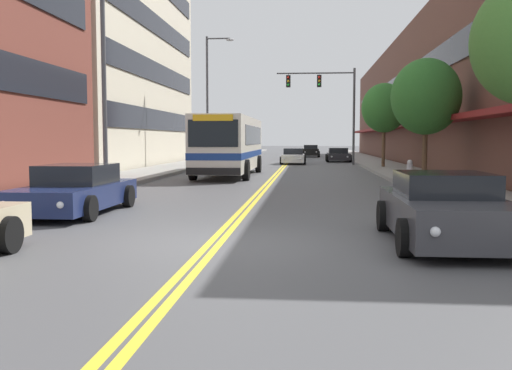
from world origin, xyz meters
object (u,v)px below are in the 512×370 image
at_px(car_charcoal_parked_right_mid, 338,155).
at_px(car_white_moving_lead, 293,157).
at_px(street_lamp_left_near, 110,54).
at_px(fire_hydrant, 410,171).
at_px(car_black_moving_second, 311,151).
at_px(street_tree_right_far, 384,108).
at_px(street_lamp_left_far, 210,92).
at_px(car_dark_grey_parked_right_foreground, 445,210).
at_px(traffic_signal_mast, 329,97).
at_px(city_bus, 230,143).
at_px(street_tree_right_mid, 426,97).
at_px(car_navy_parked_left_mid, 76,191).

height_order(car_charcoal_parked_right_mid, car_white_moving_lead, car_white_moving_lead).
relative_size(street_lamp_left_near, fire_hydrant, 8.92).
bearing_deg(car_black_moving_second, street_tree_right_far, -79.82).
height_order(car_white_moving_lead, street_lamp_left_far, street_lamp_left_far).
xyz_separation_m(car_dark_grey_parked_right_foreground, fire_hydrant, (1.64, 13.22, 0.01)).
xyz_separation_m(car_black_moving_second, traffic_signal_mast, (1.26, -19.45, 4.57)).
height_order(city_bus, car_white_moving_lead, city_bus).
xyz_separation_m(traffic_signal_mast, street_tree_right_mid, (3.66, -18.09, -1.37)).
height_order(street_lamp_left_far, fire_hydrant, street_lamp_left_far).
xyz_separation_m(traffic_signal_mast, fire_hydrant, (2.66, -20.12, -4.57)).
relative_size(car_dark_grey_parked_right_foreground, car_charcoal_parked_right_mid, 1.00).
bearing_deg(fire_hydrant, car_white_moving_lead, 104.27).
height_order(city_bus, street_lamp_left_near, street_lamp_left_near).
height_order(car_navy_parked_left_mid, traffic_signal_mast, traffic_signal_mast).
relative_size(city_bus, fire_hydrant, 11.80).
xyz_separation_m(car_charcoal_parked_right_mid, car_black_moving_second, (-2.34, 13.38, 0.06)).
xyz_separation_m(car_navy_parked_left_mid, car_charcoal_parked_right_mid, (8.74, 35.83, -0.03)).
relative_size(car_black_moving_second, fire_hydrant, 4.80).
relative_size(car_dark_grey_parked_right_foreground, fire_hydrant, 4.85).
bearing_deg(car_charcoal_parked_right_mid, street_tree_right_far, -79.55).
distance_m(car_dark_grey_parked_right_foreground, car_white_moving_lead, 34.56).
height_order(city_bus, car_navy_parked_left_mid, city_bus).
xyz_separation_m(car_dark_grey_parked_right_foreground, car_white_moving_lead, (-3.74, 34.36, -0.05)).
relative_size(car_dark_grey_parked_right_foreground, street_tree_right_mid, 0.84).
relative_size(city_bus, car_charcoal_parked_right_mid, 2.44).
relative_size(traffic_signal_mast, street_tree_right_far, 1.35).
relative_size(car_charcoal_parked_right_mid, street_tree_right_mid, 0.84).
relative_size(city_bus, street_tree_right_far, 2.03).
height_order(car_navy_parked_left_mid, car_dark_grey_parked_right_foreground, car_dark_grey_parked_right_foreground).
bearing_deg(street_lamp_left_near, street_tree_right_mid, 29.67).
height_order(street_lamp_left_near, street_tree_right_far, street_lamp_left_near).
distance_m(car_dark_grey_parked_right_foreground, street_lamp_left_far, 30.55).
bearing_deg(fire_hydrant, traffic_signal_mast, 97.53).
distance_m(car_white_moving_lead, street_lamp_left_far, 9.26).
relative_size(car_black_moving_second, street_tree_right_mid, 0.83).
relative_size(street_tree_right_mid, fire_hydrant, 5.76).
bearing_deg(street_lamp_left_far, traffic_signal_mast, 29.02).
distance_m(city_bus, street_lamp_left_near, 11.91).
bearing_deg(car_black_moving_second, traffic_signal_mast, -86.29).
bearing_deg(street_lamp_left_near, car_dark_grey_parked_right_foreground, -41.83).
height_order(car_navy_parked_left_mid, street_lamp_left_far, street_lamp_left_far).
bearing_deg(street_tree_right_far, street_lamp_left_near, -122.18).
height_order(car_black_moving_second, street_tree_right_far, street_tree_right_far).
distance_m(city_bus, car_charcoal_parked_right_mid, 20.99).
relative_size(traffic_signal_mast, street_tree_right_mid, 1.37).
xyz_separation_m(traffic_signal_mast, street_tree_right_far, (3.36, -6.31, -1.22)).
height_order(car_navy_parked_left_mid, car_white_moving_lead, car_navy_parked_left_mid).
height_order(city_bus, street_lamp_left_far, street_lamp_left_far).
height_order(city_bus, traffic_signal_mast, traffic_signal_mast).
bearing_deg(fire_hydrant, city_bus, 142.83).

